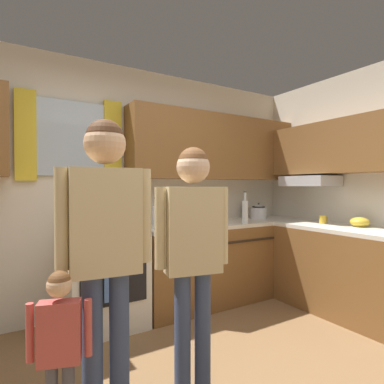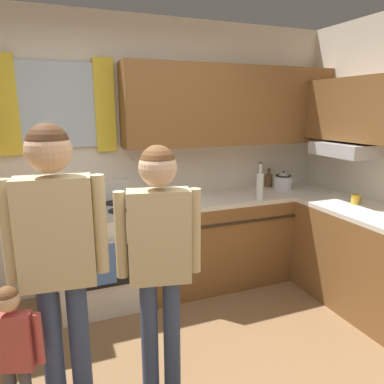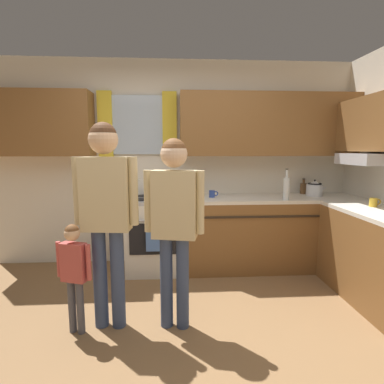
{
  "view_description": "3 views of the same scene",
  "coord_description": "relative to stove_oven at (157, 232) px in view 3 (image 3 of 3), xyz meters",
  "views": [
    {
      "loc": [
        -1.04,
        -1.41,
        1.33
      ],
      "look_at": [
        0.17,
        0.59,
        1.28
      ],
      "focal_mm": 29.46,
      "sensor_mm": 36.0,
      "label": 1
    },
    {
      "loc": [
        -0.54,
        -1.57,
        1.76
      ],
      "look_at": [
        0.4,
        0.8,
        1.16
      ],
      "focal_mm": 33.42,
      "sensor_mm": 36.0,
      "label": 2
    },
    {
      "loc": [
        -0.01,
        -2.08,
        1.48
      ],
      "look_at": [
        0.16,
        0.57,
        1.11
      ],
      "focal_mm": 28.18,
      "sensor_mm": 36.0,
      "label": 3
    }
  ],
  "objects": [
    {
      "name": "ground_plane",
      "position": [
        0.22,
        -1.54,
        -0.47
      ],
      "size": [
        12.0,
        12.0,
        0.0
      ],
      "primitive_type": "plane",
      "color": "olive"
    },
    {
      "name": "back_wall_unit",
      "position": [
        0.27,
        0.27,
        1.04
      ],
      "size": [
        4.6,
        0.42,
        2.6
      ],
      "color": "silver",
      "rests_on": "ground"
    },
    {
      "name": "kitchen_counter_run",
      "position": [
        1.73,
        -0.35,
        -0.02
      ],
      "size": [
        2.15,
        1.87,
        0.9
      ],
      "color": "brown",
      "rests_on": "ground"
    },
    {
      "name": "stove_oven",
      "position": [
        0.0,
        0.0,
        0.0
      ],
      "size": [
        0.7,
        0.67,
        1.1
      ],
      "color": "silver",
      "rests_on": "ground"
    },
    {
      "name": "bottle_milk_white",
      "position": [
        0.48,
        -0.12,
        0.55
      ],
      "size": [
        0.08,
        0.08,
        0.31
      ],
      "color": "white",
      "rests_on": "kitchen_counter_run"
    },
    {
      "name": "bottle_squat_brown",
      "position": [
        1.93,
        0.23,
        0.51
      ],
      "size": [
        0.08,
        0.08,
        0.21
      ],
      "color": "brown",
      "rests_on": "kitchen_counter_run"
    },
    {
      "name": "bottle_tall_clear",
      "position": [
        1.52,
        -0.25,
        0.57
      ],
      "size": [
        0.07,
        0.07,
        0.37
      ],
      "color": "silver",
      "rests_on": "kitchen_counter_run"
    },
    {
      "name": "mug_mustard_yellow",
      "position": [
        2.26,
        -0.71,
        0.48
      ],
      "size": [
        0.12,
        0.08,
        0.09
      ],
      "color": "gold",
      "rests_on": "kitchen_counter_run"
    },
    {
      "name": "mug_cobalt_blue",
      "position": [
        0.69,
        0.0,
        0.48
      ],
      "size": [
        0.11,
        0.07,
        0.08
      ],
      "color": "#2D479E",
      "rests_on": "kitchen_counter_run"
    },
    {
      "name": "stovetop_kettle",
      "position": [
        1.99,
        0.04,
        0.53
      ],
      "size": [
        0.27,
        0.2,
        0.21
      ],
      "color": "silver",
      "rests_on": "kitchen_counter_run"
    },
    {
      "name": "adult_holding_child",
      "position": [
        -0.33,
        -1.21,
        0.6
      ],
      "size": [
        0.52,
        0.23,
        1.7
      ],
      "color": "#38476B",
      "rests_on": "ground"
    },
    {
      "name": "adult_in_plaid",
      "position": [
        0.21,
        -1.25,
        0.52
      ],
      "size": [
        0.48,
        0.22,
        1.57
      ],
      "color": "#38476B",
      "rests_on": "ground"
    },
    {
      "name": "small_child",
      "position": [
        -0.58,
        -1.29,
        0.1
      ],
      "size": [
        0.3,
        0.15,
        0.91
      ],
      "color": "#4C4C56",
      "rests_on": "ground"
    }
  ]
}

